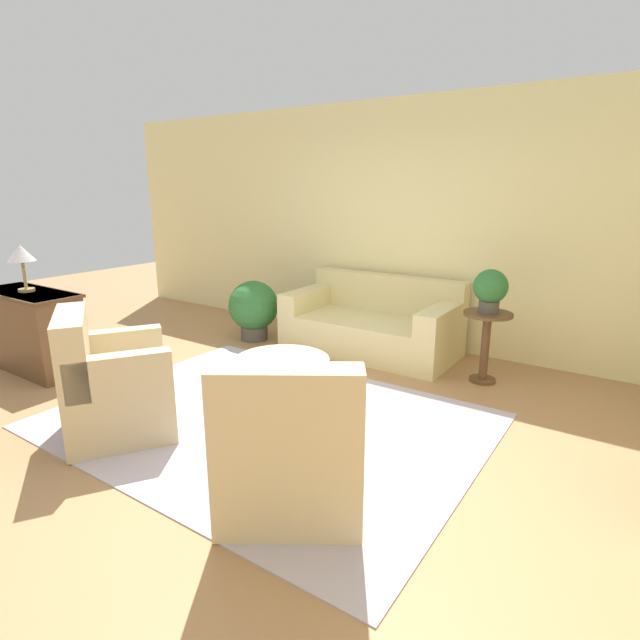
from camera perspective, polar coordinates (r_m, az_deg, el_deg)
ground_plane at (r=4.14m, az=-6.11°, el=-11.44°), size 16.00×16.00×0.00m
wall_back at (r=5.99m, az=10.28°, el=10.60°), size 9.18×0.12×2.80m
rug at (r=4.14m, az=-6.11°, el=-11.38°), size 3.31×2.51×0.01m
couch at (r=5.75m, az=6.05°, el=-0.58°), size 1.91×0.98×0.84m
armchair_left at (r=4.11m, az=-22.83°, el=-7.06°), size 1.07×1.05×0.96m
armchair_right at (r=2.94m, az=-3.40°, el=-14.82°), size 1.07×1.05×0.96m
ottoman_table at (r=4.12m, az=-4.34°, el=-6.82°), size 0.78×0.78×0.48m
side_table at (r=5.01m, az=18.45°, el=-1.78°), size 0.45×0.45×0.69m
dresser at (r=5.87m, az=-29.98°, el=-0.95°), size 1.23×0.50×0.82m
potted_plant_on_side_table at (r=4.90m, az=18.89°, el=3.41°), size 0.32×0.32×0.41m
potted_plant_floor at (r=6.15m, az=-7.61°, el=1.41°), size 0.61×0.61×0.73m
table_lamp at (r=5.73m, az=-30.96°, el=6.31°), size 0.25×0.25×0.46m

